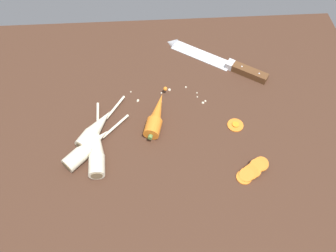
% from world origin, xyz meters
% --- Properties ---
extents(ground_plane, '(1.20, 0.90, 0.04)m').
position_xyz_m(ground_plane, '(0.00, 0.00, -0.02)').
color(ground_plane, '#42281C').
extents(chefs_knife, '(0.30, 0.23, 0.04)m').
position_xyz_m(chefs_knife, '(0.16, 0.24, 0.01)').
color(chefs_knife, silver).
rests_on(chefs_knife, ground_plane).
extents(whole_carrot, '(0.08, 0.18, 0.04)m').
position_xyz_m(whole_carrot, '(-0.03, 0.01, 0.02)').
color(whole_carrot, orange).
rests_on(whole_carrot, ground_plane).
extents(parsnip_front, '(0.05, 0.24, 0.04)m').
position_xyz_m(parsnip_front, '(-0.18, -0.08, 0.02)').
color(parsnip_front, beige).
rests_on(parsnip_front, ground_plane).
extents(parsnip_mid_left, '(0.16, 0.17, 0.04)m').
position_xyz_m(parsnip_mid_left, '(-0.21, -0.08, 0.02)').
color(parsnip_mid_left, beige).
rests_on(parsnip_mid_left, ground_plane).
extents(parsnip_mid_right, '(0.13, 0.18, 0.04)m').
position_xyz_m(parsnip_mid_right, '(-0.19, -0.02, 0.02)').
color(parsnip_mid_right, beige).
rests_on(parsnip_mid_right, ground_plane).
extents(carrot_slice_stack, '(0.08, 0.06, 0.03)m').
position_xyz_m(carrot_slice_stack, '(0.20, -0.16, 0.01)').
color(carrot_slice_stack, orange).
rests_on(carrot_slice_stack, ground_plane).
extents(carrot_slice_stray_near, '(0.04, 0.04, 0.01)m').
position_xyz_m(carrot_slice_stray_near, '(0.18, -0.02, 0.00)').
color(carrot_slice_stray_near, orange).
rests_on(carrot_slice_stray_near, ground_plane).
extents(mince_crumbs, '(0.22, 0.07, 0.01)m').
position_xyz_m(mince_crumbs, '(0.01, 0.09, 0.00)').
color(mince_crumbs, beige).
rests_on(mince_crumbs, ground_plane).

